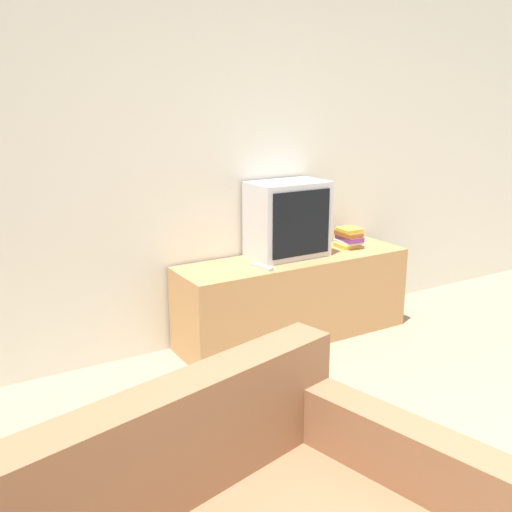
# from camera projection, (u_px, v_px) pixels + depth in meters

# --- Properties ---
(wall_back) EXTENTS (9.00, 0.06, 2.60)m
(wall_back) POSITION_uv_depth(u_px,v_px,m) (182.00, 153.00, 3.80)
(wall_back) COLOR silver
(wall_back) RESTS_ON ground_plane
(tv_stand) EXTENTS (1.67, 0.47, 0.58)m
(tv_stand) POSITION_uv_depth(u_px,v_px,m) (294.00, 298.00, 4.18)
(tv_stand) COLOR tan
(tv_stand) RESTS_ON ground_plane
(television) EXTENTS (0.52, 0.34, 0.52)m
(television) POSITION_uv_depth(u_px,v_px,m) (288.00, 219.00, 4.08)
(television) COLOR silver
(television) RESTS_ON tv_stand
(book_stack) EXTENTS (0.17, 0.21, 0.14)m
(book_stack) POSITION_uv_depth(u_px,v_px,m) (349.00, 238.00, 4.36)
(book_stack) COLOR gold
(book_stack) RESTS_ON tv_stand
(remote_on_stand) EXTENTS (0.07, 0.18, 0.02)m
(remote_on_stand) POSITION_uv_depth(u_px,v_px,m) (262.00, 267.00, 3.84)
(remote_on_stand) COLOR #B7B7B7
(remote_on_stand) RESTS_ON tv_stand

